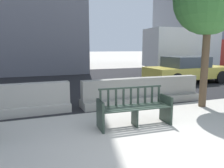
# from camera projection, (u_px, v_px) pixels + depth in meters

# --- Properties ---
(ground_plane) EXTENTS (200.00, 200.00, 0.00)m
(ground_plane) POSITION_uv_depth(u_px,v_px,m) (150.00, 154.00, 3.71)
(ground_plane) COLOR #B7B2A8
(street_asphalt) EXTENTS (120.00, 12.00, 0.01)m
(street_asphalt) POSITION_uv_depth(u_px,v_px,m) (68.00, 81.00, 11.75)
(street_asphalt) COLOR black
(street_asphalt) RESTS_ON ground
(street_bench) EXTENTS (1.71, 0.59, 0.88)m
(street_bench) POSITION_uv_depth(u_px,v_px,m) (134.00, 109.00, 5.03)
(street_bench) COLOR #28382D
(street_bench) RESTS_ON ground
(jersey_barrier_centre) EXTENTS (2.03, 0.77, 0.84)m
(jersey_barrier_centre) POSITION_uv_depth(u_px,v_px,m) (113.00, 95.00, 6.73)
(jersey_barrier_centre) COLOR gray
(jersey_barrier_centre) RESTS_ON ground
(jersey_barrier_left) EXTENTS (2.02, 0.73, 0.84)m
(jersey_barrier_left) POSITION_uv_depth(u_px,v_px,m) (33.00, 101.00, 6.00)
(jersey_barrier_left) COLOR #ADA89E
(jersey_barrier_left) RESTS_ON ground
(jersey_barrier_right) EXTENTS (2.02, 0.75, 0.84)m
(jersey_barrier_right) POSITION_uv_depth(u_px,v_px,m) (168.00, 91.00, 7.42)
(jersey_barrier_right) COLOR gray
(jersey_barrier_right) RESTS_ON ground
(street_tree) EXTENTS (2.05, 2.05, 4.20)m
(street_tree) POSITION_uv_depth(u_px,v_px,m) (209.00, 0.00, 6.24)
(street_tree) COLOR brown
(street_tree) RESTS_ON ground
(car_taxi_near) EXTENTS (4.44, 2.01, 1.34)m
(car_taxi_near) POSITION_uv_depth(u_px,v_px,m) (187.00, 70.00, 11.29)
(car_taxi_near) COLOR #DBC64C
(car_taxi_near) RESTS_ON ground
(delivery_truck) EXTENTS (6.88, 2.55, 3.05)m
(delivery_truck) POSITION_uv_depth(u_px,v_px,m) (190.00, 49.00, 15.27)
(delivery_truck) COLOR #B2281E
(delivery_truck) RESTS_ON ground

